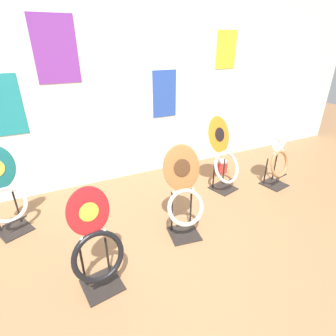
{
  "coord_description": "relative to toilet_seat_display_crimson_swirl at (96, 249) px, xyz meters",
  "views": [
    {
      "loc": [
        -0.88,
        -1.14,
        1.71
      ],
      "look_at": [
        0.16,
        0.99,
        0.55
      ],
      "focal_mm": 28.0,
      "sensor_mm": 36.0,
      "label": 1
    }
  ],
  "objects": [
    {
      "name": "paint_can",
      "position": [
        2.01,
        1.2,
        -0.28
      ],
      "size": [
        0.17,
        0.17,
        0.17
      ],
      "color": "red",
      "rests_on": "ground_plane"
    },
    {
      "name": "toilet_seat_display_white_plain",
      "position": [
        2.4,
        0.59,
        0.04
      ],
      "size": [
        0.37,
        0.32,
        0.88
      ],
      "color": "black",
      "rests_on": "ground_plane"
    },
    {
      "name": "toilet_seat_display_woodgrain",
      "position": [
        0.87,
        0.28,
        0.07
      ],
      "size": [
        0.4,
        0.38,
        0.88
      ],
      "color": "black",
      "rests_on": "ground_plane"
    },
    {
      "name": "ground_plane",
      "position": [
        0.72,
        -0.36,
        -0.37
      ],
      "size": [
        14.0,
        14.0,
        0.0
      ],
      "primitive_type": "plane",
      "color": "#8E6642"
    },
    {
      "name": "toilet_seat_display_crimson_swirl",
      "position": [
        0.0,
        0.0,
        0.0
      ],
      "size": [
        0.4,
        0.32,
        0.84
      ],
      "color": "black",
      "rests_on": "ground_plane"
    },
    {
      "name": "toilet_seat_display_teal_sax",
      "position": [
        -0.63,
        1.04,
        0.06
      ],
      "size": [
        0.38,
        0.37,
        0.89
      ],
      "color": "black",
      "rests_on": "ground_plane"
    },
    {
      "name": "wall_back",
      "position": [
        0.72,
        1.7,
        0.93
      ],
      "size": [
        8.0,
        0.07,
        2.6
      ],
      "color": "silver",
      "rests_on": "ground_plane"
    },
    {
      "name": "toilet_seat_display_orange_sun",
      "position": [
        1.73,
        0.83,
        0.04
      ],
      "size": [
        0.47,
        0.45,
        0.9
      ],
      "color": "black",
      "rests_on": "ground_plane"
    }
  ]
}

